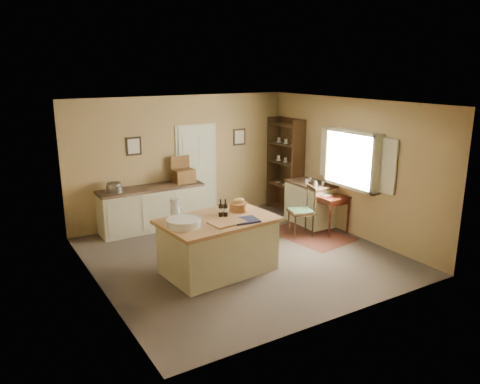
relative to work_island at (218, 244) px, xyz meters
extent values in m
plane|color=brown|center=(0.67, 0.35, -0.48)|extent=(5.00, 5.00, 0.00)
cube|color=olive|center=(0.67, 2.85, 0.87)|extent=(5.00, 0.10, 2.70)
cube|color=olive|center=(0.67, -2.15, 0.87)|extent=(5.00, 0.10, 2.70)
cube|color=olive|center=(-1.83, 0.35, 0.87)|extent=(0.10, 5.00, 2.70)
cube|color=olive|center=(3.17, 0.35, 0.87)|extent=(0.10, 5.00, 2.70)
plane|color=silver|center=(0.67, 0.35, 2.22)|extent=(5.00, 5.00, 0.00)
cube|color=beige|center=(1.02, 2.82, 0.57)|extent=(0.97, 0.06, 2.11)
cube|color=black|center=(-0.38, 2.83, 1.24)|extent=(0.32, 0.02, 0.38)
cube|color=beige|center=(-0.38, 2.82, 1.24)|extent=(0.24, 0.01, 0.30)
cube|color=black|center=(2.12, 2.83, 1.24)|extent=(0.32, 0.02, 0.38)
cube|color=beige|center=(2.12, 2.82, 1.24)|extent=(0.24, 0.01, 0.30)
cube|color=beige|center=(3.04, 0.15, 0.54)|extent=(0.25, 1.32, 0.06)
cube|color=beige|center=(3.04, 0.15, 1.60)|extent=(0.25, 1.32, 0.06)
cube|color=white|center=(3.16, 0.15, 1.07)|extent=(0.01, 1.20, 1.00)
cube|color=beige|center=(3.13, -0.67, 1.07)|extent=(0.04, 0.35, 1.00)
cube|color=beige|center=(3.13, 0.97, 1.07)|extent=(0.04, 0.35, 1.00)
cube|color=beige|center=(0.01, 0.00, -0.06)|extent=(1.79, 1.21, 0.85)
cube|color=#B07754|center=(0.01, 0.00, 0.40)|extent=(1.93, 1.35, 0.06)
cylinder|color=white|center=(-0.61, -0.05, 0.48)|extent=(0.53, 0.53, 0.11)
cube|color=#B07754|center=(0.02, -0.28, 0.44)|extent=(0.56, 0.42, 0.03)
cube|color=black|center=(0.32, -0.32, 0.44)|extent=(0.46, 0.39, 0.02)
cylinder|color=#93582D|center=(0.51, 0.19, 0.50)|extent=(0.32, 0.32, 0.14)
cylinder|color=black|center=(0.11, 0.08, 0.57)|extent=(0.07, 0.07, 0.29)
cylinder|color=black|center=(0.18, 0.05, 0.57)|extent=(0.07, 0.07, 0.29)
cube|color=beige|center=(-0.17, 2.55, -0.06)|extent=(2.13, 0.58, 0.85)
cube|color=#332319|center=(-0.17, 2.55, 0.39)|extent=(2.17, 0.61, 0.05)
cube|color=#553619|center=(0.58, 2.55, 0.56)|extent=(0.43, 0.32, 0.28)
cylinder|color=#59544F|center=(-0.91, 2.55, 0.51)|extent=(0.36, 0.36, 0.18)
cube|color=#522A1A|center=(2.42, 0.55, -0.48)|extent=(1.31, 1.74, 0.01)
cube|color=#3B140C|center=(2.87, 0.65, 0.27)|extent=(0.56, 0.91, 0.03)
cube|color=#3B140C|center=(2.87, 0.65, 0.20)|extent=(0.50, 0.85, 0.10)
cube|color=silver|center=(2.82, 0.65, 0.29)|extent=(0.22, 0.30, 0.01)
cylinder|color=black|center=(2.97, 0.91, 0.31)|extent=(0.05, 0.05, 0.05)
cylinder|color=#3B140C|center=(2.63, 0.24, -0.12)|extent=(0.04, 0.04, 0.72)
cylinder|color=#3B140C|center=(3.11, 0.24, -0.12)|extent=(0.04, 0.04, 0.72)
cylinder|color=#3B140C|center=(2.63, 1.07, -0.12)|extent=(0.04, 0.04, 0.72)
cylinder|color=#3B140C|center=(3.11, 1.07, -0.12)|extent=(0.04, 0.04, 0.72)
cube|color=beige|center=(2.87, 1.15, -0.06)|extent=(0.58, 1.05, 0.85)
cube|color=#332319|center=(2.87, 1.15, 0.39)|extent=(0.61, 1.09, 0.05)
cylinder|color=silver|center=(2.84, 0.99, 0.46)|extent=(0.25, 0.25, 0.09)
cube|color=black|center=(2.98, 1.74, 0.60)|extent=(0.37, 0.04, 2.16)
cube|color=black|center=(2.98, 2.67, 0.60)|extent=(0.37, 0.04, 2.16)
cube|color=black|center=(3.15, 2.20, 0.60)|extent=(0.02, 0.97, 2.16)
cube|color=black|center=(2.98, 2.20, -0.43)|extent=(0.37, 0.93, 0.03)
cube|color=black|center=(2.98, 2.20, 0.11)|extent=(0.37, 0.93, 0.03)
cube|color=black|center=(2.98, 2.20, 0.65)|extent=(0.37, 0.93, 0.03)
cube|color=black|center=(2.98, 2.20, 1.08)|extent=(0.37, 0.93, 0.03)
cube|color=black|center=(2.98, 2.20, 1.51)|extent=(0.37, 0.93, 0.03)
cylinder|color=white|center=(2.98, 2.20, 0.71)|extent=(0.12, 0.12, 0.11)
camera|label=1|loc=(-3.38, -6.30, 2.79)|focal=35.00mm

